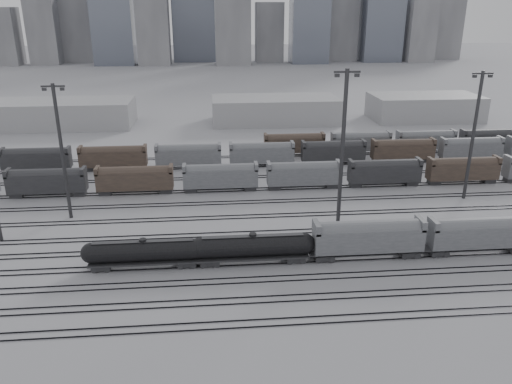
{
  "coord_description": "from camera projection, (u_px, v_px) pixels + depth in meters",
  "views": [
    {
      "loc": [
        -10.56,
        -63.61,
        35.2
      ],
      "look_at": [
        -2.92,
        19.83,
        4.0
      ],
      "focal_mm": 35.0,
      "sensor_mm": 36.0,
      "label": 1
    }
  ],
  "objects": [
    {
      "name": "bg_string_near",
      "position": [
        304.0,
        175.0,
        102.12
      ],
      "size": [
        151.0,
        3.0,
        5.6
      ],
      "color": "slate",
      "rests_on": "ground"
    },
    {
      "name": "warehouse_right",
      "position": [
        424.0,
        107.0,
        164.93
      ],
      "size": [
        35.0,
        18.0,
        8.0
      ],
      "primitive_type": "cube",
      "color": "#AFAFB2",
      "rests_on": "ground"
    },
    {
      "name": "warehouse_left",
      "position": [
        51.0,
        114.0,
        154.69
      ],
      "size": [
        50.0,
        18.0,
        8.0
      ],
      "primitive_type": "cube",
      "color": "#AFAFB2",
      "rests_on": "ground"
    },
    {
      "name": "skyline",
      "position": [
        241.0,
        7.0,
        322.66
      ],
      "size": [
        316.0,
        22.4,
        95.0
      ],
      "color": "#9A9A9D",
      "rests_on": "ground"
    },
    {
      "name": "light_mast_d",
      "position": [
        474.0,
        133.0,
        93.12
      ],
      "size": [
        3.92,
        0.63,
        24.47
      ],
      "color": "#333335",
      "rests_on": "ground"
    },
    {
      "name": "warehouse_mid",
      "position": [
        275.0,
        110.0,
        160.66
      ],
      "size": [
        40.0,
        18.0,
        8.0
      ],
      "primitive_type": "cube",
      "color": "#AFAFB2",
      "rests_on": "ground"
    },
    {
      "name": "bg_string_far",
      "position": [
        393.0,
        142.0,
        126.86
      ],
      "size": [
        66.0,
        3.0,
        5.6
      ],
      "color": "brown",
      "rests_on": "ground"
    },
    {
      "name": "light_mast_b",
      "position": [
        62.0,
        150.0,
        84.32
      ],
      "size": [
        3.78,
        0.6,
        23.6
      ],
      "color": "#333335",
      "rests_on": "ground"
    },
    {
      "name": "hopper_car_a",
      "position": [
        368.0,
        236.0,
        73.24
      ],
      "size": [
        16.33,
        3.24,
        5.84
      ],
      "color": "#252628",
      "rests_on": "ground"
    },
    {
      "name": "tracks",
      "position": [
        273.0,
        217.0,
        88.85
      ],
      "size": [
        220.0,
        71.5,
        0.16
      ],
      "color": "black",
      "rests_on": "ground"
    },
    {
      "name": "light_mast_c",
      "position": [
        343.0,
        145.0,
        81.41
      ],
      "size": [
        4.2,
        0.67,
        26.24
      ],
      "color": "#333335",
      "rests_on": "ground"
    },
    {
      "name": "tank_car_a",
      "position": [
        144.0,
        252.0,
        70.84
      ],
      "size": [
        17.49,
        2.92,
        4.32
      ],
      "color": "#252628",
      "rests_on": "ground"
    },
    {
      "name": "bg_string_mid",
      "position": [
        333.0,
        153.0,
        117.9
      ],
      "size": [
        151.0,
        3.0,
        5.6
      ],
      "color": "#252628",
      "rests_on": "ground"
    },
    {
      "name": "ground",
      "position": [
        288.0,
        264.0,
        72.55
      ],
      "size": [
        900.0,
        900.0,
        0.0
      ],
      "primitive_type": "plane",
      "color": "#B3B3B8",
      "rests_on": "ground"
    },
    {
      "name": "tank_car_b",
      "position": [
        253.0,
        247.0,
        72.14
      ],
      "size": [
        18.2,
        3.03,
        4.5
      ],
      "color": "#252628",
      "rests_on": "ground"
    },
    {
      "name": "hopper_car_b",
      "position": [
        480.0,
        232.0,
        74.76
      ],
      "size": [
        15.62,
        3.1,
        5.59
      ],
      "color": "#252628",
      "rests_on": "ground"
    }
  ]
}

